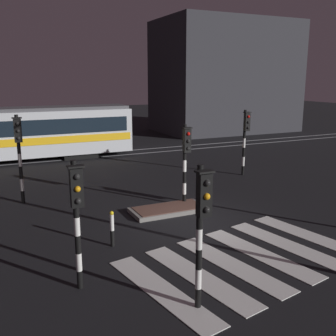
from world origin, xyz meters
TOP-DOWN VIEW (x-y plane):
  - ground_plane at (0.00, 0.00)m, footprint 120.00×120.00m
  - rail_near at (0.00, 12.93)m, footprint 80.00×0.12m
  - rail_far at (0.00, 14.36)m, footprint 80.00×0.12m
  - crosswalk_zebra at (0.00, -3.17)m, footprint 7.08×5.09m
  - traffic_island at (-0.22, 1.40)m, footprint 2.88×1.32m
  - traffic_light_median_centre at (0.67, 1.75)m, footprint 0.36×0.42m
  - traffic_light_corner_far_left at (-5.12, 4.78)m, footprint 0.36×0.42m
  - traffic_light_kerb_mid_left at (-2.38, -4.78)m, footprint 0.36×0.42m
  - traffic_light_corner_far_right at (5.79, 4.96)m, footprint 0.36×0.42m
  - traffic_light_corner_near_left at (-4.55, -2.84)m, footprint 0.36×0.42m
  - tram at (-4.84, 13.64)m, footprint 14.56×2.58m
  - bollard_island_edge at (-3.11, -0.74)m, footprint 0.12×0.12m
  - building_backdrop at (14.91, 20.99)m, footprint 12.53×8.00m

SIDE VIEW (x-z plane):
  - ground_plane at x=0.00m, z-range 0.00..0.00m
  - crosswalk_zebra at x=0.00m, z-range 0.00..0.02m
  - rail_near at x=0.00m, z-range 0.00..0.03m
  - rail_far at x=0.00m, z-range 0.00..0.03m
  - traffic_island at x=-0.22m, z-range 0.00..0.18m
  - bollard_island_edge at x=-3.11m, z-range 0.00..1.11m
  - tram at x=-4.84m, z-range -0.33..3.82m
  - traffic_light_corner_near_left at x=-4.55m, z-range 0.50..3.66m
  - traffic_light_median_centre at x=0.67m, z-range 0.52..3.74m
  - traffic_light_kerb_mid_left at x=-2.38m, z-range 0.52..3.75m
  - traffic_light_corner_far_right at x=5.79m, z-range 0.54..3.93m
  - traffic_light_corner_far_left at x=-5.12m, z-range 0.57..4.15m
  - building_backdrop at x=14.91m, z-range 0.00..10.14m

